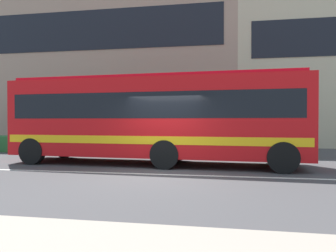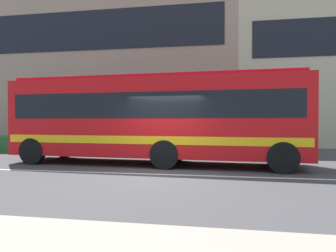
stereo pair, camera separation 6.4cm
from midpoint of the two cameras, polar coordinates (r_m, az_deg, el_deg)
ground_plane at (r=9.66m, az=-1.69°, el=-8.91°), size 160.00×160.00×0.00m
lane_centre_line at (r=9.66m, az=-1.69°, el=-8.89°), size 60.00×0.16×0.01m
hedge_row_far at (r=16.04m, az=-9.39°, el=-3.50°), size 17.90×1.10×0.84m
apartment_block_left at (r=27.79m, az=-10.98°, el=11.45°), size 21.57×11.38×13.49m
transit_bus at (r=11.83m, az=-2.36°, el=1.77°), size 11.16×3.11×3.32m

